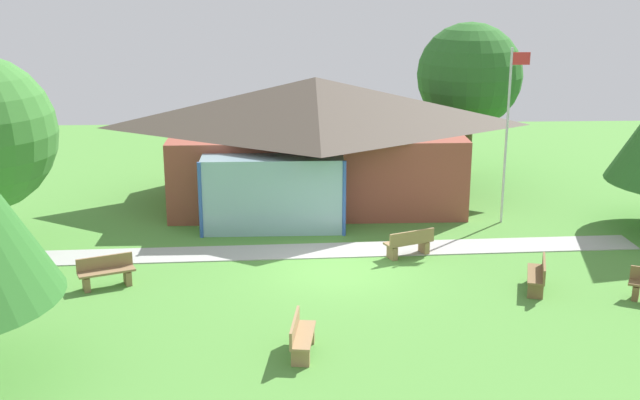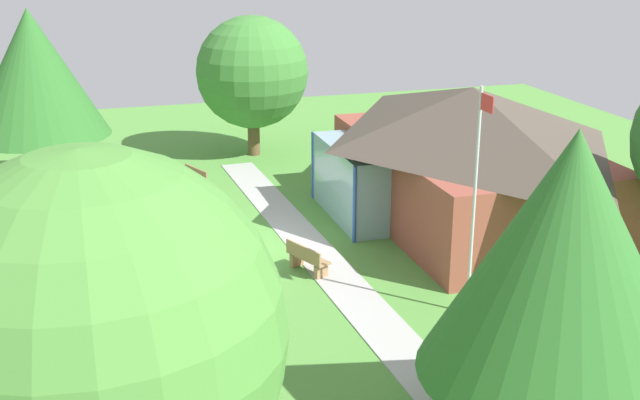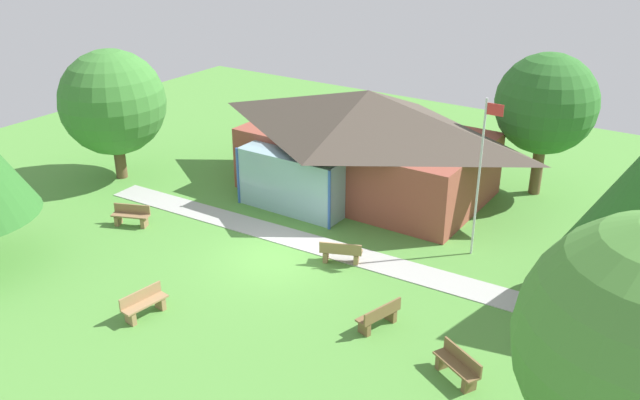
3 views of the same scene
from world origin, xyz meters
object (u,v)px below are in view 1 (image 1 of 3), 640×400
bench_mid_left (106,273)px  pavilion (314,138)px  bench_front_center (301,337)px  bench_mid_right (538,276)px  flagpole (508,129)px  tree_behind_pavilion_right (469,76)px  bench_rear_near_path (409,244)px

bench_mid_left → pavilion: bearing=-148.6°
bench_mid_left → bench_front_center: same height
pavilion → bench_mid_right: (5.67, -8.80, -1.94)m
pavilion → bench_front_center: 12.40m
pavilion → flagpole: bearing=-24.5°
pavilion → flagpole: flagpole is taller
bench_mid_left → tree_behind_pavilion_right: (12.30, 11.98, 3.62)m
pavilion → flagpole: size_ratio=1.90×
bench_front_center → flagpole: bearing=150.6°
flagpole → bench_front_center: 12.01m
bench_mid_right → tree_behind_pavilion_right: (0.75, 12.71, 3.62)m
bench_rear_near_path → bench_mid_left: bearing=170.1°
bench_rear_near_path → pavilion: bearing=90.3°
pavilion → bench_mid_right: size_ratio=7.10×
pavilion → tree_behind_pavilion_right: size_ratio=1.80×
pavilion → bench_mid_right: bearing=-57.2°
pavilion → bench_mid_left: (-5.88, -8.07, -1.94)m
bench_front_center → bench_mid_right: bearing=125.5°
bench_rear_near_path → tree_behind_pavilion_right: 11.28m
bench_rear_near_path → bench_mid_left: size_ratio=1.00×
bench_mid_left → tree_behind_pavilion_right: size_ratio=0.25×
flagpole → bench_mid_right: 6.60m
bench_rear_near_path → bench_mid_right: 4.08m
flagpole → bench_mid_right: size_ratio=3.73×
bench_mid_left → bench_mid_right: size_ratio=0.99×
bench_rear_near_path → tree_behind_pavilion_right: (3.80, 9.99, 3.62)m
bench_mid_left → bench_front_center: (5.17, -4.16, 0.00)m
bench_rear_near_path → bench_front_center: same height
flagpole → bench_front_center: size_ratio=3.78×
flagpole → bench_rear_near_path: flagpole is taller
bench_mid_right → tree_behind_pavilion_right: 13.24m
bench_mid_right → tree_behind_pavilion_right: tree_behind_pavilion_right is taller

